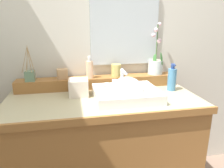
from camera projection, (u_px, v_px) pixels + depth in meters
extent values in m
cube|color=beige|center=(95.00, 30.00, 1.69)|extent=(2.81, 0.20, 2.52)
cube|color=#94602F|center=(104.00, 153.00, 1.55)|extent=(1.26, 0.58, 0.80)
cube|color=tan|center=(103.00, 100.00, 1.43)|extent=(1.29, 0.61, 0.04)
cube|color=#94602F|center=(111.00, 119.00, 1.14)|extent=(1.29, 0.02, 0.04)
cube|color=#94602F|center=(98.00, 82.00, 1.62)|extent=(1.21, 0.13, 0.08)
cube|color=white|center=(126.00, 94.00, 1.39)|extent=(0.42, 0.35, 0.06)
sphere|color=white|center=(127.00, 95.00, 1.37)|extent=(0.25, 0.25, 0.25)
cylinder|color=silver|center=(122.00, 77.00, 1.48)|extent=(0.02, 0.02, 0.10)
cylinder|color=silver|center=(124.00, 72.00, 1.42)|extent=(0.02, 0.11, 0.02)
sphere|color=silver|center=(122.00, 70.00, 1.47)|extent=(0.03, 0.03, 0.03)
cylinder|color=silver|center=(114.00, 82.00, 1.48)|extent=(0.03, 0.03, 0.04)
cylinder|color=silver|center=(129.00, 81.00, 1.50)|extent=(0.03, 0.03, 0.04)
ellipsoid|color=beige|center=(107.00, 84.00, 1.45)|extent=(0.07, 0.04, 0.02)
cylinder|color=silver|center=(155.00, 67.00, 1.69)|extent=(0.12, 0.12, 0.11)
cylinder|color=tan|center=(156.00, 61.00, 1.68)|extent=(0.10, 0.10, 0.01)
cylinder|color=#476B38|center=(157.00, 43.00, 1.64)|extent=(0.01, 0.01, 0.28)
ellipsoid|color=#387033|center=(155.00, 59.00, 1.64)|extent=(0.04, 0.04, 0.08)
ellipsoid|color=#387033|center=(162.00, 59.00, 1.64)|extent=(0.04, 0.04, 0.10)
sphere|color=#EBBAC9|center=(159.00, 41.00, 1.63)|extent=(0.04, 0.04, 0.04)
sphere|color=#EBBAC9|center=(154.00, 35.00, 1.64)|extent=(0.03, 0.03, 0.03)
sphere|color=#EBBAC9|center=(156.00, 30.00, 1.59)|extent=(0.03, 0.03, 0.03)
sphere|color=#EBBAC9|center=(160.00, 24.00, 1.62)|extent=(0.03, 0.03, 0.03)
cylinder|color=#E4B38D|center=(90.00, 70.00, 1.56)|extent=(0.05, 0.05, 0.13)
cylinder|color=silver|center=(89.00, 60.00, 1.54)|extent=(0.02, 0.02, 0.02)
cylinder|color=silver|center=(89.00, 57.00, 1.54)|extent=(0.02, 0.02, 0.02)
cylinder|color=silver|center=(89.00, 57.00, 1.52)|extent=(0.01, 0.03, 0.01)
cylinder|color=tan|center=(116.00, 70.00, 1.61)|extent=(0.07, 0.07, 0.10)
cube|color=slate|center=(30.00, 76.00, 1.49)|extent=(0.07, 0.07, 0.07)
cylinder|color=#9E7A4C|center=(31.00, 60.00, 1.46)|extent=(0.04, 0.00, 0.17)
cylinder|color=#9E7A4C|center=(31.00, 59.00, 1.48)|extent=(0.03, 0.04, 0.19)
cylinder|color=#9E7A4C|center=(27.00, 61.00, 1.47)|extent=(0.03, 0.03, 0.16)
cylinder|color=#9E7A4C|center=(24.00, 60.00, 1.45)|extent=(0.05, 0.01, 0.18)
cylinder|color=#9E7A4C|center=(27.00, 63.00, 1.45)|extent=(0.02, 0.03, 0.14)
cylinder|color=#9E7A4C|center=(30.00, 61.00, 1.44)|extent=(0.02, 0.04, 0.17)
cube|color=tan|center=(62.00, 74.00, 1.55)|extent=(0.08, 0.07, 0.07)
cylinder|color=teal|center=(172.00, 80.00, 1.54)|extent=(0.06, 0.06, 0.16)
cylinder|color=navy|center=(173.00, 68.00, 1.52)|extent=(0.02, 0.02, 0.02)
cylinder|color=navy|center=(173.00, 65.00, 1.51)|extent=(0.03, 0.03, 0.02)
cylinder|color=navy|center=(174.00, 65.00, 1.49)|extent=(0.01, 0.03, 0.01)
cube|color=beige|center=(79.00, 87.00, 1.44)|extent=(0.13, 0.13, 0.12)
cube|color=silver|center=(125.00, 29.00, 1.62)|extent=(0.53, 0.02, 0.54)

